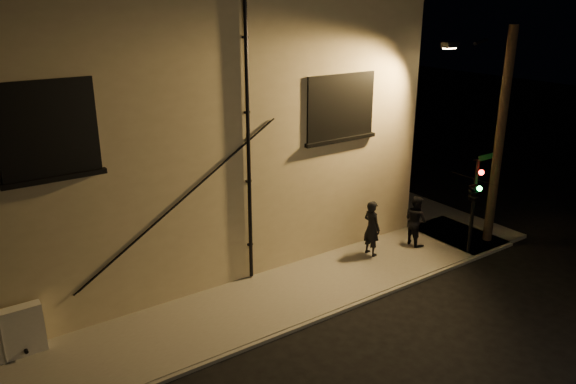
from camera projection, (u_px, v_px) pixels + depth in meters
ground at (360, 304)px, 15.87m from camera, size 90.00×90.00×0.00m
sidewalk at (303, 240)px, 19.91m from camera, size 21.00×16.00×0.12m
building at (130, 111)px, 19.77m from camera, size 16.20×12.23×8.80m
utility_cabinet at (1, 337)px, 13.01m from camera, size 1.90×0.32×1.25m
pedestrian_a at (372, 228)px, 18.35m from camera, size 0.46×0.69×1.87m
pedestrian_b at (416, 220)px, 19.15m from camera, size 0.75×0.91×1.74m
traffic_signal at (474, 191)px, 17.88m from camera, size 1.14×1.93×3.33m
streetlamp_pole at (497, 134)px, 18.53m from camera, size 2.03×1.39×7.41m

